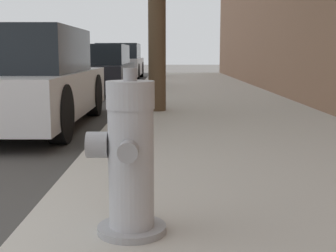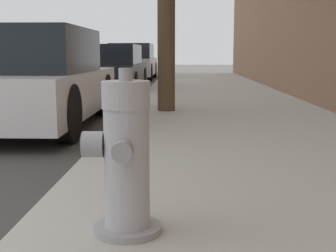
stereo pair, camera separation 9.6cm
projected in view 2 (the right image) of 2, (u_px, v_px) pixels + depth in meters
The scene contains 4 objects.
fire_hydrant at pixel (126, 160), 2.33m from camera, with size 0.39×0.40×0.83m.
parked_car_near at pixel (33, 80), 6.57m from camera, with size 1.73×3.96×1.38m.
parked_car_mid at pixel (110, 69), 12.51m from camera, with size 1.69×4.26×1.26m.
parked_car_far at pixel (133, 62), 18.69m from camera, with size 1.73×4.43×1.41m.
Camera 2 is at (2.88, -1.90, 1.04)m, focal length 50.00 mm.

